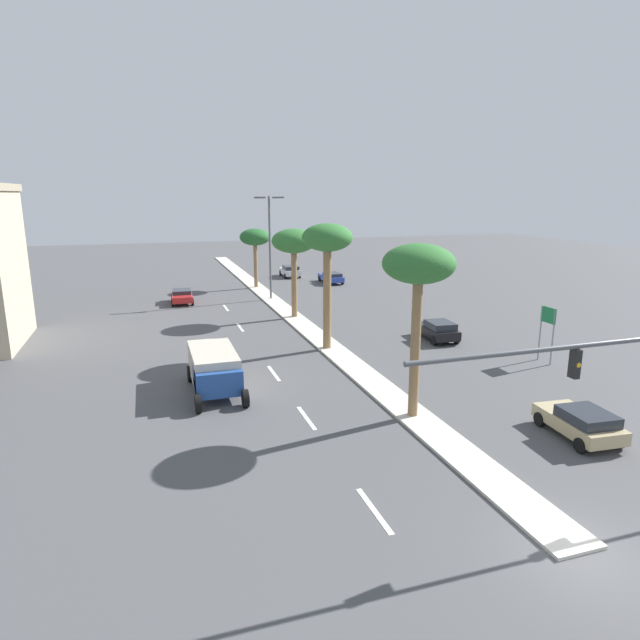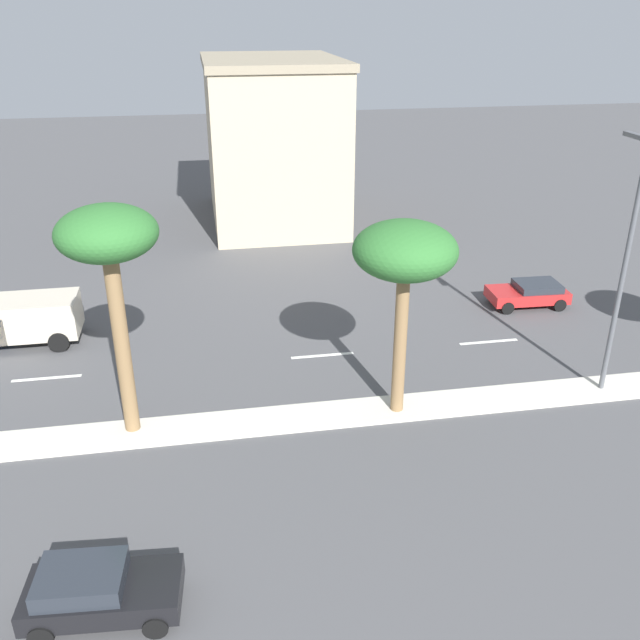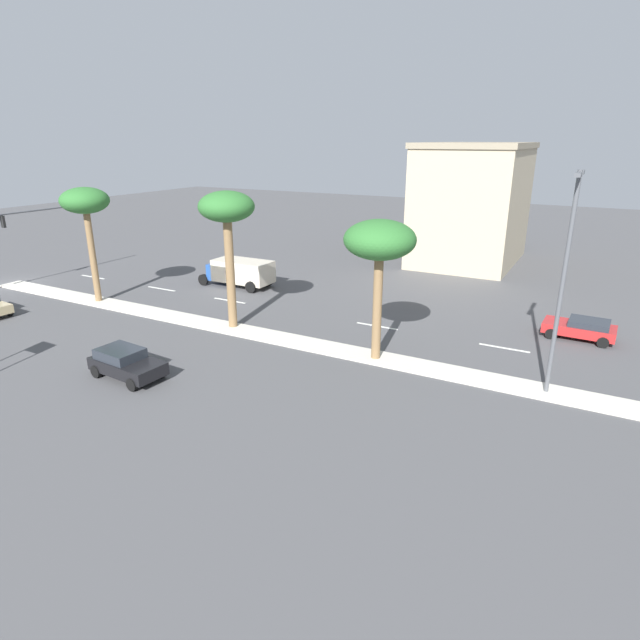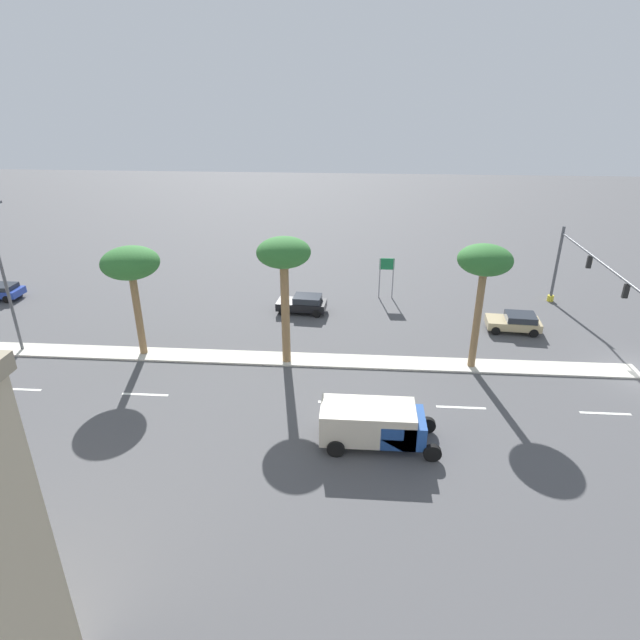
# 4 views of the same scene
# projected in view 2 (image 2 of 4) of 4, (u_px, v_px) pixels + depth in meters

# --- Properties ---
(ground_plane) EXTENTS (160.00, 160.00, 0.00)m
(ground_plane) POSITION_uv_depth(u_px,v_px,m) (348.00, 414.00, 26.17)
(ground_plane) COLOR #4C4C4F
(median_curb) EXTENTS (1.80, 78.55, 0.12)m
(median_curb) POSITION_uv_depth(u_px,v_px,m) (560.00, 392.00, 27.52)
(median_curb) COLOR beige
(median_curb) RESTS_ON ground
(lane_stripe_outboard) EXTENTS (0.20, 2.80, 0.01)m
(lane_stripe_outboard) POSITION_uv_depth(u_px,v_px,m) (47.00, 378.00, 28.68)
(lane_stripe_outboard) COLOR silver
(lane_stripe_outboard) RESTS_ON ground
(lane_stripe_front) EXTENTS (0.20, 2.80, 0.01)m
(lane_stripe_front) POSITION_uv_depth(u_px,v_px,m) (322.00, 355.00, 30.53)
(lane_stripe_front) COLOR silver
(lane_stripe_front) RESTS_ON ground
(lane_stripe_center) EXTENTS (0.20, 2.80, 0.01)m
(lane_stripe_center) POSITION_uv_depth(u_px,v_px,m) (489.00, 342.00, 31.77)
(lane_stripe_center) COLOR silver
(lane_stripe_center) RESTS_ON ground
(commercial_building) EXTENTS (13.24, 9.06, 11.00)m
(commercial_building) POSITION_uv_depth(u_px,v_px,m) (273.00, 141.00, 47.75)
(commercial_building) COLOR tan
(commercial_building) RESTS_ON ground
(palm_tree_left) EXTENTS (3.31, 3.31, 8.34)m
(palm_tree_left) POSITION_uv_depth(u_px,v_px,m) (108.00, 244.00, 22.16)
(palm_tree_left) COLOR olive
(palm_tree_left) RESTS_ON median_curb
(palm_tree_rear) EXTENTS (3.67, 3.67, 7.41)m
(palm_tree_rear) POSITION_uv_depth(u_px,v_px,m) (405.00, 255.00, 23.70)
(palm_tree_rear) COLOR olive
(palm_tree_rear) RESTS_ON median_curb
(street_lamp_front) EXTENTS (2.90, 0.24, 9.99)m
(street_lamp_front) POSITION_uv_depth(u_px,v_px,m) (628.00, 250.00, 25.31)
(street_lamp_front) COLOR #515459
(street_lamp_front) RESTS_ON median_curb
(sedan_black_inboard) EXTENTS (2.21, 4.02, 1.44)m
(sedan_black_inboard) POSITION_uv_depth(u_px,v_px,m) (98.00, 590.00, 17.34)
(sedan_black_inboard) COLOR black
(sedan_black_inboard) RESTS_ON ground
(sedan_red_mid) EXTENTS (2.18, 4.03, 1.24)m
(sedan_red_mid) POSITION_uv_depth(u_px,v_px,m) (529.00, 293.00, 35.35)
(sedan_red_mid) COLOR red
(sedan_red_mid) RESTS_ON ground
(box_truck) EXTENTS (2.58, 5.99, 2.16)m
(box_truck) POSITION_uv_depth(u_px,v_px,m) (14.00, 319.00, 31.13)
(box_truck) COLOR #234C99
(box_truck) RESTS_ON ground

